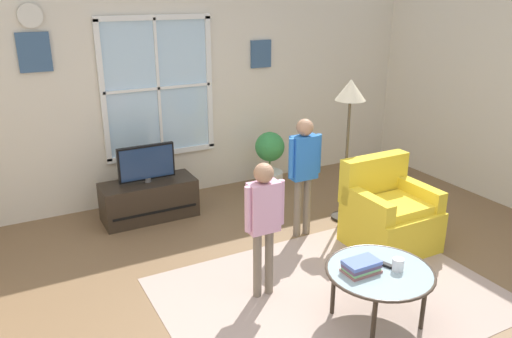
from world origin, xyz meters
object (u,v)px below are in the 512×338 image
Objects in this scene: television at (146,163)px; person_pink_shirt at (264,215)px; tv_stand at (149,200)px; remote_near_books at (384,264)px; floor_lamp at (350,104)px; armchair at (388,215)px; cup at (398,265)px; coffee_table at (380,273)px; person_blue_shirt at (304,164)px; potted_plant_by_window at (270,160)px; book_stack at (361,266)px.

television is 1.99m from person_pink_shirt.
tv_stand is 7.40× the size of remote_near_books.
person_pink_shirt is (-0.67, 0.69, 0.28)m from remote_near_books.
remote_near_books is at bearing -118.13° from floor_lamp.
armchair is 6.21× the size of remote_near_books.
cup is at bearing -67.30° from remote_near_books.
floor_lamp reaches higher than coffee_table.
tv_stand is 1.19× the size of armchair.
cup is at bearing -68.04° from tv_stand.
tv_stand is 0.88× the size of person_pink_shirt.
television is at bearing 137.93° from person_blue_shirt.
person_pink_shirt is (0.39, -1.95, 0.08)m from television.
remote_near_books is at bearing -101.10° from potted_plant_by_window.
potted_plant_by_window is at bearing 2.81° from television.
person_pink_shirt is 1.52× the size of potted_plant_by_window.
coffee_table is at bearing 153.43° from cup.
potted_plant_by_window is (0.31, 1.24, -0.37)m from person_blue_shirt.
tv_stand is at bearing 90.00° from television.
television reaches higher than tv_stand.
television is 0.40× the size of floor_lamp.
potted_plant_by_window is 0.49× the size of floor_lamp.
cup is 2.05m from floor_lamp.
potted_plant_by_window is at bearing 105.94° from floor_lamp.
television is 2.28m from floor_lamp.
person_blue_shirt reaches higher than person_pink_shirt.
book_stack is at bearing -140.66° from armchair.
person_blue_shirt is at bearing -42.14° from tv_stand.
tv_stand is 1.66× the size of television.
cup is at bearing -115.49° from floor_lamp.
television is 1.73m from person_blue_shirt.
cup reaches higher than coffee_table.
book_stack reaches higher than coffee_table.
person_blue_shirt is at bearing 81.47° from remote_near_books.
potted_plant_by_window is (0.49, 2.82, -0.08)m from cup.
coffee_table is 2.82m from potted_plant_by_window.
armchair is 0.74× the size of person_pink_shirt.
television is 0.72× the size of armchair.
coffee_table is at bearing -50.79° from person_pink_shirt.
remote_near_books is 1.53m from person_blue_shirt.
person_blue_shirt is 1.33m from potted_plant_by_window.
television is 4.47× the size of remote_near_books.
armchair is at bearing 46.00° from remote_near_books.
armchair is 3.26× the size of book_stack.
person_pink_shirt is at bearing 129.21° from coffee_table.
television is 0.81× the size of potted_plant_by_window.
book_stack is at bearing -106.59° from person_blue_shirt.
person_blue_shirt is at bearing -169.48° from floor_lamp.
cup is (1.11, -2.74, 0.28)m from tv_stand.
floor_lamp is at bearing -74.06° from potted_plant_by_window.
television is 2.86m from coffee_table.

